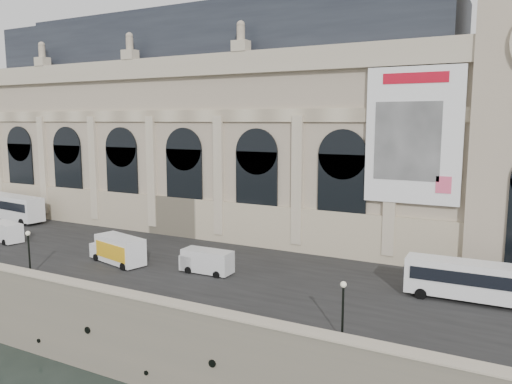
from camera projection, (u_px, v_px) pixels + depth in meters
ground at (73, 366)px, 41.90m from camera, size 260.00×260.00×0.00m
quay at (262, 242)px, 72.11m from camera, size 160.00×70.00×6.00m
street at (173, 257)px, 53.30m from camera, size 160.00×24.00×0.06m
parapet at (74, 288)px, 41.48m from camera, size 160.00×1.40×1.21m
museum at (210, 126)px, 68.87m from camera, size 69.00×18.70×29.10m
bus_left at (11, 207)px, 72.06m from camera, size 13.02×4.09×3.78m
bus_right at (478, 281)px, 39.55m from camera, size 11.22×2.81×3.29m
van_b at (5, 232)px, 59.96m from camera, size 5.60×3.07×2.36m
van_c at (205, 261)px, 47.55m from camera, size 5.14×2.20×2.27m
box_truck at (118, 250)px, 50.71m from camera, size 7.39×3.89×2.84m
lamp_left at (29, 254)px, 46.44m from camera, size 0.44×0.44×4.32m
lamp_right at (343, 311)px, 32.78m from camera, size 0.41×0.41×4.07m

